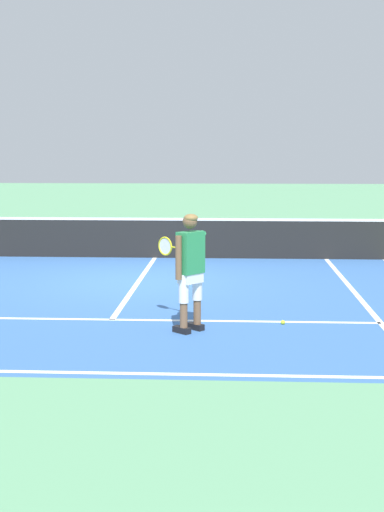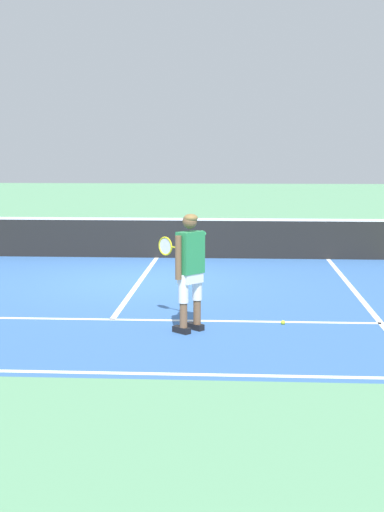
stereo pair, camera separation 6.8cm
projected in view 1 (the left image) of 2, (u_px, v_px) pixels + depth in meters
name	position (u px, v px, depth m)	size (l,w,h in m)	color
ground_plane	(139.00, 281.00, 14.45)	(80.00, 80.00, 0.00)	#609E70
court_inner_surface	(129.00, 295.00, 13.06)	(10.98, 9.48, 0.00)	#3866A8
line_baseline	(75.00, 372.00, 8.58)	(10.98, 0.10, 0.01)	white
line_service	(112.00, 320.00, 11.22)	(8.23, 0.10, 0.01)	white
line_centre_service	(138.00, 282.00, 14.38)	(0.10, 6.40, 0.01)	white
line_singles_right	(359.00, 298.00, 12.84)	(0.10, 9.08, 0.01)	white
tennis_net	(155.00, 237.00, 17.47)	(11.96, 0.08, 1.07)	#333338
tennis_player	(189.00, 264.00, 10.37)	(0.79, 1.14, 1.71)	black
tennis_ball_near_feet	(283.00, 322.00, 10.92)	(0.07, 0.07, 0.07)	#CCE02D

